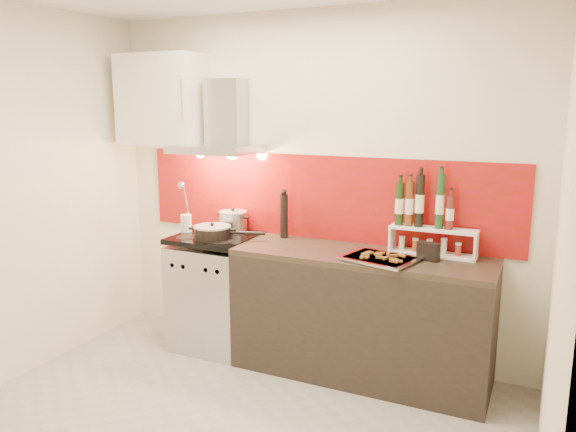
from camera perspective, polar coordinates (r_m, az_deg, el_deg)
The scene contains 14 objects.
back_wall at distance 4.30m, azimuth 2.55°, elevation 3.03°, with size 3.40×0.02×2.60m, color silver.
right_wall at distance 2.60m, azimuth 25.93°, elevation -3.63°, with size 0.02×2.80×2.60m, color silver.
backsplash at distance 4.28m, azimuth 3.10°, elevation 1.91°, with size 3.00×0.02×0.64m, color maroon.
range_stove at distance 4.55m, azimuth -7.28°, elevation -7.70°, with size 0.60×0.60×0.91m.
counter at distance 4.07m, azimuth 7.39°, elevation -9.92°, with size 1.80×0.60×0.90m.
range_hood at distance 4.43m, azimuth -6.71°, elevation 8.97°, with size 0.62×0.50×0.61m.
upper_cabinet at distance 4.73m, azimuth -12.65°, elevation 11.44°, with size 0.70×0.35×0.72m, color white.
stock_pot at distance 4.51m, azimuth -5.60°, elevation -0.55°, with size 0.23×0.23×0.20m.
saute_pan at distance 4.30m, azimuth -7.60°, elevation -1.64°, with size 0.53×0.28×0.13m.
utensil_jar at distance 4.56m, azimuth -10.37°, elevation -0.15°, with size 0.09×0.13×0.42m.
pepper_mill at distance 4.32m, azimuth -0.41°, elevation 0.18°, with size 0.06×0.06×0.38m.
step_shelf at distance 3.94m, azimuth 13.90°, elevation -0.53°, with size 0.59×0.16×0.56m.
caddy_box at distance 3.83m, azimuth 14.07°, elevation -3.52°, with size 0.14×0.06×0.12m, color black.
baking_tray at distance 3.77m, azimuth 9.30°, elevation -4.26°, with size 0.53×0.46×0.03m.
Camera 1 is at (1.63, -2.53, 1.92)m, focal length 35.00 mm.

